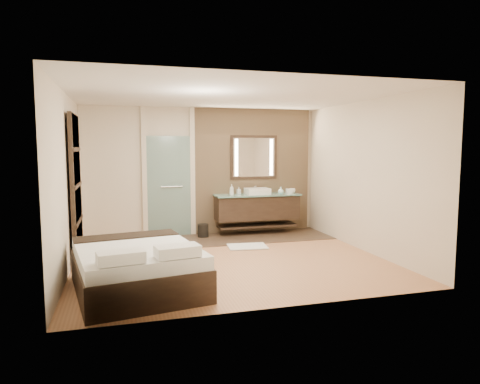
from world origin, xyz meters
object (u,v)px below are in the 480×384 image
object	(u,v)px
mirror_unit	(254,157)
waste_bin	(203,231)
vanity	(257,207)
bed	(137,268)

from	to	relation	value
mirror_unit	waste_bin	bearing A→B (deg)	-165.67
vanity	bed	size ratio (longest dim) A/B	0.88
vanity	waste_bin	world-z (taller)	vanity
waste_bin	mirror_unit	bearing A→B (deg)	14.33
mirror_unit	bed	distance (m)	4.45
vanity	bed	distance (m)	4.07
mirror_unit	bed	xyz separation A→B (m)	(-2.65, -3.31, -1.35)
vanity	mirror_unit	size ratio (longest dim) A/B	1.75
vanity	mirror_unit	distance (m)	1.10
mirror_unit	bed	size ratio (longest dim) A/B	0.51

